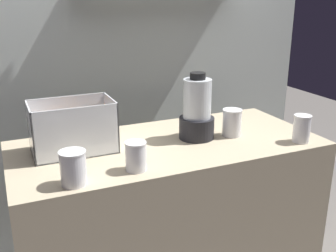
% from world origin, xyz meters
% --- Properties ---
extents(counter, '(1.40, 0.64, 0.90)m').
position_xyz_m(counter, '(0.00, 0.00, 0.45)').
color(counter, tan).
rests_on(counter, ground_plane).
extents(back_wall_unit, '(2.60, 0.24, 2.50)m').
position_xyz_m(back_wall_unit, '(0.01, 0.77, 1.26)').
color(back_wall_unit, silver).
rests_on(back_wall_unit, ground_plane).
extents(carrot_display_bin, '(0.35, 0.21, 0.22)m').
position_xyz_m(carrot_display_bin, '(-0.41, 0.07, 0.97)').
color(carrot_display_bin, white).
rests_on(carrot_display_bin, counter).
extents(blender_pitcher, '(0.16, 0.16, 0.31)m').
position_xyz_m(blender_pitcher, '(0.15, 0.01, 1.03)').
color(blender_pitcher, black).
rests_on(blender_pitcher, counter).
extents(juice_cup_mango_far_left, '(0.10, 0.10, 0.13)m').
position_xyz_m(juice_cup_mango_far_left, '(-0.47, -0.25, 0.96)').
color(juice_cup_mango_far_left, white).
rests_on(juice_cup_mango_far_left, counter).
extents(juice_cup_carrot_left, '(0.08, 0.08, 0.11)m').
position_xyz_m(juice_cup_carrot_left, '(-0.23, -0.22, 0.95)').
color(juice_cup_carrot_left, white).
rests_on(juice_cup_carrot_left, counter).
extents(juice_cup_orange_middle, '(0.09, 0.09, 0.13)m').
position_xyz_m(juice_cup_orange_middle, '(0.32, -0.03, 0.96)').
color(juice_cup_orange_middle, white).
rests_on(juice_cup_orange_middle, counter).
extents(juice_cup_orange_right, '(0.08, 0.08, 0.13)m').
position_xyz_m(juice_cup_orange_right, '(0.56, -0.23, 0.96)').
color(juice_cup_orange_right, white).
rests_on(juice_cup_orange_right, counter).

